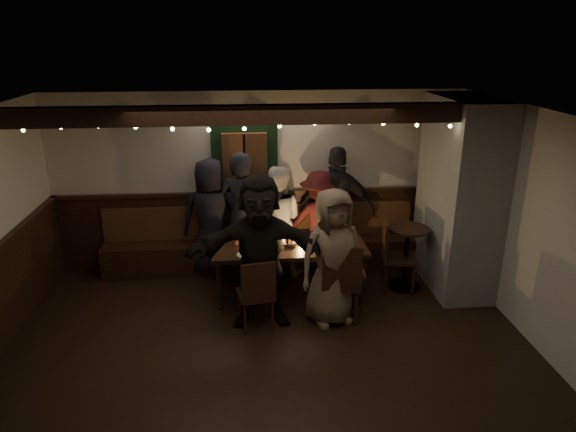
{
  "coord_description": "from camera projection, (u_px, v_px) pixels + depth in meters",
  "views": [
    {
      "loc": [
        -0.23,
        -4.82,
        3.36
      ],
      "look_at": [
        0.35,
        1.6,
        1.05
      ],
      "focal_mm": 32.0,
      "sensor_mm": 36.0,
      "label": 1
    }
  ],
  "objects": [
    {
      "name": "person_b",
      "position": [
        242.0,
        215.0,
        7.25
      ],
      "size": [
        0.77,
        0.62,
        1.84
      ],
      "primitive_type": "imported",
      "rotation": [
        0.0,
        0.0,
        2.84
      ],
      "color": "black",
      "rests_on": "ground"
    },
    {
      "name": "person_c",
      "position": [
        277.0,
        221.0,
        7.36
      ],
      "size": [
        0.89,
        0.75,
        1.62
      ],
      "primitive_type": "imported",
      "rotation": [
        0.0,
        0.0,
        2.95
      ],
      "color": "silver",
      "rests_on": "ground"
    },
    {
      "name": "chair_near_left",
      "position": [
        257.0,
        291.0,
        6.0
      ],
      "size": [
        0.47,
        0.47,
        0.91
      ],
      "color": "black",
      "rests_on": "ground"
    },
    {
      "name": "dining_table",
      "position": [
        289.0,
        249.0,
        6.79
      ],
      "size": [
        2.01,
        0.86,
        0.87
      ],
      "color": "black",
      "rests_on": "ground"
    },
    {
      "name": "person_d",
      "position": [
        319.0,
        222.0,
        7.48
      ],
      "size": [
        1.02,
        0.63,
        1.52
      ],
      "primitive_type": "imported",
      "rotation": [
        0.0,
        0.0,
        3.07
      ],
      "color": "#3C1213",
      "rests_on": "ground"
    },
    {
      "name": "chair_near_right",
      "position": [
        341.0,
        279.0,
        6.14
      ],
      "size": [
        0.52,
        0.52,
        1.03
      ],
      "color": "black",
      "rests_on": "ground"
    },
    {
      "name": "person_g",
      "position": [
        332.0,
        257.0,
        6.08
      ],
      "size": [
        0.95,
        0.75,
        1.69
      ],
      "primitive_type": "imported",
      "rotation": [
        0.0,
        0.0,
        0.28
      ],
      "color": "#7C634B",
      "rests_on": "ground"
    },
    {
      "name": "chair_end",
      "position": [
        392.0,
        251.0,
        6.96
      ],
      "size": [
        0.53,
        0.53,
        1.0
      ],
      "color": "black",
      "rests_on": "ground"
    },
    {
      "name": "room",
      "position": [
        343.0,
        217.0,
        6.73
      ],
      "size": [
        6.02,
        5.01,
        2.62
      ],
      "color": "black",
      "rests_on": "ground"
    },
    {
      "name": "person_e",
      "position": [
        337.0,
        209.0,
        7.48
      ],
      "size": [
        1.16,
        0.68,
        1.86
      ],
      "primitive_type": "imported",
      "rotation": [
        0.0,
        0.0,
        2.92
      ],
      "color": "black",
      "rests_on": "ground"
    },
    {
      "name": "person_f",
      "position": [
        260.0,
        251.0,
        6.04
      ],
      "size": [
        1.74,
        0.59,
        1.87
      ],
      "primitive_type": "imported",
      "rotation": [
        0.0,
        0.0,
        -0.02
      ],
      "color": "black",
      "rests_on": "ground"
    },
    {
      "name": "person_a",
      "position": [
        211.0,
        218.0,
        7.34
      ],
      "size": [
        0.87,
        0.59,
        1.72
      ],
      "primitive_type": "imported",
      "rotation": [
        0.0,
        0.0,
        3.1
      ],
      "color": "black",
      "rests_on": "ground"
    },
    {
      "name": "high_top",
      "position": [
        407.0,
        250.0,
        7.01
      ],
      "size": [
        0.56,
        0.56,
        0.89
      ],
      "color": "black",
      "rests_on": "ground"
    }
  ]
}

